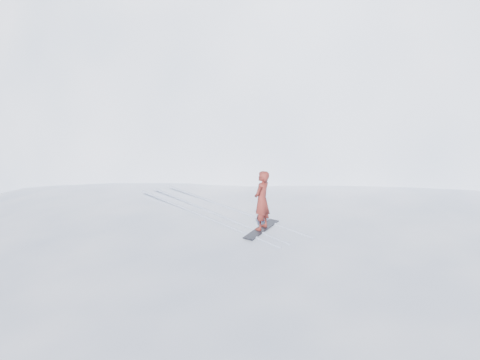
% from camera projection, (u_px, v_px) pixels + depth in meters
% --- Properties ---
extents(ground, '(400.00, 400.00, 0.00)m').
position_uv_depth(ground, '(367.00, 350.00, 12.90)').
color(ground, white).
rests_on(ground, ground).
extents(near_ridge, '(36.00, 28.00, 4.80)m').
position_uv_depth(near_ridge, '(315.00, 289.00, 15.81)').
color(near_ridge, white).
rests_on(near_ridge, ground).
extents(summit_peak, '(60.00, 56.00, 56.00)m').
position_uv_depth(summit_peak, '(319.00, 112.00, 45.30)').
color(summit_peak, white).
rests_on(summit_peak, ground).
extents(peak_shoulder, '(28.00, 24.00, 18.00)m').
position_uv_depth(peak_shoulder, '(242.00, 143.00, 34.11)').
color(peak_shoulder, white).
rests_on(peak_shoulder, ground).
extents(wind_bumps, '(16.00, 14.40, 1.00)m').
position_uv_depth(wind_bumps, '(293.00, 318.00, 14.28)').
color(wind_bumps, white).
rests_on(wind_bumps, ground).
extents(snowboard, '(1.48, 0.91, 0.03)m').
position_uv_depth(snowboard, '(261.00, 229.00, 13.93)').
color(snowboard, black).
rests_on(snowboard, near_ridge).
extents(snowboarder, '(0.68, 0.59, 1.56)m').
position_uv_depth(snowboarder, '(262.00, 200.00, 13.70)').
color(snowboarder, maroon).
rests_on(snowboarder, snowboard).
extents(board_tracks, '(2.05, 5.95, 0.04)m').
position_uv_depth(board_tracks, '(215.00, 211.00, 15.18)').
color(board_tracks, silver).
rests_on(board_tracks, ground).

